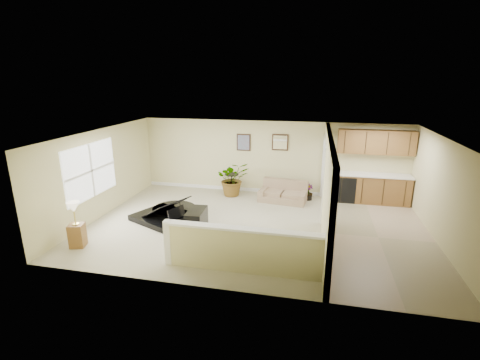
% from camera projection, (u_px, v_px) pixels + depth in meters
% --- Properties ---
extents(floor, '(9.00, 9.00, 0.00)m').
position_uv_depth(floor, '(255.00, 227.00, 9.41)').
color(floor, '#B3AB8B').
rests_on(floor, ground).
extents(back_wall, '(9.00, 0.04, 2.50)m').
position_uv_depth(back_wall, '(271.00, 158.00, 11.87)').
color(back_wall, beige).
rests_on(back_wall, floor).
extents(front_wall, '(9.00, 0.04, 2.50)m').
position_uv_depth(front_wall, '(228.00, 230.00, 6.24)').
color(front_wall, beige).
rests_on(front_wall, floor).
extents(left_wall, '(0.04, 6.00, 2.50)m').
position_uv_depth(left_wall, '(102.00, 173.00, 9.97)').
color(left_wall, beige).
rests_on(left_wall, floor).
extents(right_wall, '(0.04, 6.00, 2.50)m').
position_uv_depth(right_wall, '(445.00, 194.00, 8.14)').
color(right_wall, beige).
rests_on(right_wall, floor).
extents(ceiling, '(9.00, 6.00, 0.04)m').
position_uv_depth(ceiling, '(257.00, 135.00, 8.70)').
color(ceiling, beige).
rests_on(ceiling, back_wall).
extents(kitchen_vinyl, '(2.70, 6.00, 0.01)m').
position_uv_depth(kitchen_vinyl, '(378.00, 237.00, 8.77)').
color(kitchen_vinyl, '#9E886B').
rests_on(kitchen_vinyl, floor).
extents(interior_partition, '(0.18, 5.99, 2.50)m').
position_uv_depth(interior_partition, '(327.00, 185.00, 8.93)').
color(interior_partition, beige).
rests_on(interior_partition, floor).
extents(pony_half_wall, '(3.42, 0.22, 1.00)m').
position_uv_depth(pony_half_wall, '(240.00, 249.00, 7.09)').
color(pony_half_wall, beige).
rests_on(pony_half_wall, floor).
extents(left_window, '(0.05, 2.15, 1.45)m').
position_uv_depth(left_window, '(91.00, 171.00, 9.44)').
color(left_window, white).
rests_on(left_window, left_wall).
extents(wall_art_left, '(0.48, 0.04, 0.58)m').
position_uv_depth(wall_art_left, '(244.00, 142.00, 11.89)').
color(wall_art_left, '#321E12').
rests_on(wall_art_left, back_wall).
extents(wall_mirror, '(0.55, 0.04, 0.55)m').
position_uv_depth(wall_mirror, '(280.00, 142.00, 11.62)').
color(wall_mirror, '#321E12').
rests_on(wall_mirror, back_wall).
extents(kitchen_cabinets, '(2.36, 0.65, 2.33)m').
position_uv_depth(kitchen_cabinets, '(369.00, 176.00, 11.07)').
color(kitchen_cabinets, olive).
rests_on(kitchen_cabinets, floor).
extents(piano, '(2.15, 2.10, 1.42)m').
position_uv_depth(piano, '(163.00, 198.00, 9.86)').
color(piano, black).
rests_on(piano, floor).
extents(piano_bench, '(0.47, 0.85, 0.55)m').
position_uv_depth(piano_bench, '(197.00, 220.00, 9.15)').
color(piano_bench, black).
rests_on(piano_bench, floor).
extents(loveseat, '(1.61, 1.04, 0.86)m').
position_uv_depth(loveseat, '(283.00, 191.00, 11.33)').
color(loveseat, '#96785F').
rests_on(loveseat, floor).
extents(accent_table, '(0.48, 0.48, 0.69)m').
position_uv_depth(accent_table, '(232.00, 181.00, 12.03)').
color(accent_table, black).
rests_on(accent_table, floor).
extents(palm_plant, '(1.36, 1.29, 1.19)m').
position_uv_depth(palm_plant, '(233.00, 179.00, 11.77)').
color(palm_plant, black).
rests_on(palm_plant, floor).
extents(small_plant, '(0.37, 0.37, 0.53)m').
position_uv_depth(small_plant, '(308.00, 193.00, 11.45)').
color(small_plant, black).
rests_on(small_plant, floor).
extents(lamp_stand, '(0.41, 0.41, 1.12)m').
position_uv_depth(lamp_stand, '(76.00, 228.00, 8.19)').
color(lamp_stand, olive).
rests_on(lamp_stand, floor).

